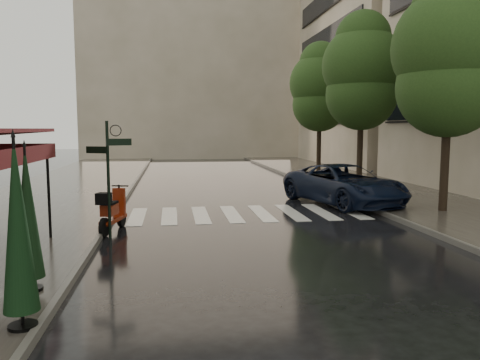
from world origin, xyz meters
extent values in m
plane|color=black|center=(0.00, 0.00, 0.00)|extent=(120.00, 120.00, 0.00)
cube|color=#38332D|center=(-4.50, 12.00, 0.06)|extent=(6.00, 60.00, 0.12)
cube|color=#38332D|center=(10.25, 12.00, 0.06)|extent=(5.50, 60.00, 0.12)
cube|color=#595651|center=(-1.45, 12.00, 0.07)|extent=(0.12, 60.00, 0.16)
cube|color=#595651|center=(7.45, 12.00, 0.07)|extent=(0.12, 60.00, 0.16)
cube|color=silver|center=(-0.70, 6.00, 0.01)|extent=(0.50, 3.20, 0.01)
cube|color=silver|center=(0.35, 6.00, 0.01)|extent=(0.50, 3.20, 0.01)
cube|color=silver|center=(1.40, 6.00, 0.01)|extent=(0.50, 3.20, 0.01)
cube|color=silver|center=(2.45, 6.00, 0.01)|extent=(0.50, 3.20, 0.01)
cube|color=silver|center=(3.50, 6.00, 0.01)|extent=(0.50, 3.20, 0.01)
cube|color=silver|center=(4.55, 6.00, 0.01)|extent=(0.50, 3.20, 0.01)
cube|color=silver|center=(5.60, 6.00, 0.01)|extent=(0.50, 3.20, 0.01)
cube|color=silver|center=(6.65, 6.00, 0.01)|extent=(0.50, 3.20, 0.01)
cube|color=#4D0B16|center=(-2.52, -0.50, 2.35)|extent=(0.04, 7.00, 0.35)
cylinder|color=black|center=(-2.65, 2.75, 1.29)|extent=(0.07, 0.07, 2.35)
cylinder|color=black|center=(-1.20, 3.00, 1.55)|extent=(0.08, 0.08, 3.10)
cube|color=black|center=(-0.90, 3.00, 2.55)|extent=(0.62, 0.26, 0.18)
cube|color=black|center=(-1.48, 3.00, 2.35)|extent=(0.56, 0.29, 0.18)
cube|color=gray|center=(16.50, 26.00, 9.25)|extent=(8.00, 16.00, 18.50)
cube|color=gray|center=(3.00, 38.00, 10.00)|extent=(22.00, 6.00, 20.00)
cylinder|color=black|center=(9.60, 5.00, 2.25)|extent=(0.28, 0.28, 4.26)
sphere|color=#213D16|center=(9.60, 5.00, 4.30)|extent=(3.40, 3.40, 3.40)
sphere|color=#213D16|center=(9.60, 5.00, 5.59)|extent=(3.80, 3.80, 3.80)
sphere|color=#213D16|center=(9.60, 5.00, 6.81)|extent=(2.60, 2.60, 2.60)
cylinder|color=black|center=(9.50, 12.00, 2.36)|extent=(0.28, 0.28, 4.48)
sphere|color=#213D16|center=(9.50, 12.00, 4.52)|extent=(3.40, 3.40, 3.40)
sphere|color=#213D16|center=(9.50, 12.00, 5.88)|extent=(3.80, 3.80, 3.80)
sphere|color=#213D16|center=(9.50, 12.00, 7.16)|extent=(2.60, 2.60, 2.60)
cylinder|color=black|center=(9.70, 19.00, 2.30)|extent=(0.28, 0.28, 4.37)
sphere|color=#213D16|center=(9.70, 19.00, 4.41)|extent=(3.40, 3.40, 3.40)
sphere|color=#213D16|center=(9.70, 19.00, 5.74)|extent=(3.80, 3.80, 3.80)
sphere|color=#213D16|center=(9.70, 19.00, 6.98)|extent=(2.60, 2.60, 2.60)
cylinder|color=black|center=(-1.37, 3.11, 0.26)|extent=(0.23, 0.54, 0.53)
cylinder|color=black|center=(-1.05, 4.44, 0.26)|extent=(0.23, 0.54, 0.53)
cube|color=maroon|center=(-1.20, 3.80, 0.35)|extent=(0.63, 1.46, 0.11)
cube|color=maroon|center=(-1.26, 3.54, 0.68)|extent=(0.46, 0.66, 0.31)
cube|color=maroon|center=(-1.08, 4.28, 0.77)|extent=(0.37, 0.21, 0.82)
cylinder|color=black|center=(-1.06, 4.39, 1.23)|extent=(0.50, 0.16, 0.04)
cube|color=black|center=(-1.36, 3.14, 1.04)|extent=(0.42, 0.40, 0.31)
imported|color=black|center=(7.00, 7.48, 0.77)|extent=(4.01, 6.01, 1.53)
cylinder|color=black|center=(-1.65, -2.91, 0.14)|extent=(0.40, 0.40, 0.05)
cylinder|color=black|center=(-1.65, -2.91, 1.48)|extent=(0.04, 0.04, 2.61)
cone|color=black|center=(-1.65, -2.91, 1.61)|extent=(0.49, 0.49, 2.48)
cylinder|color=black|center=(-1.98, -1.33, 0.14)|extent=(0.39, 0.39, 0.05)
cylinder|color=black|center=(-1.98, -1.33, 1.38)|extent=(0.04, 0.04, 2.43)
cone|color=black|center=(-1.98, -1.33, 1.51)|extent=(0.47, 0.47, 2.31)
camera|label=1|loc=(0.45, -9.59, 2.90)|focal=35.00mm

